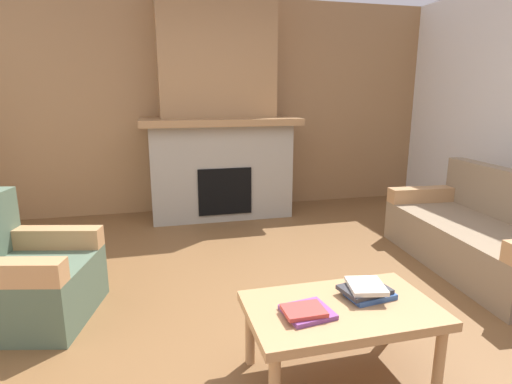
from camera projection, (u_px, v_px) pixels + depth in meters
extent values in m
plane|color=brown|center=(282.00, 315.00, 2.91)|extent=(9.00, 9.00, 0.00)
cube|color=#997047|center=(213.00, 107.00, 5.43)|extent=(6.00, 0.12, 2.70)
cube|color=gray|center=(220.00, 170.00, 5.22)|extent=(1.70, 0.70, 1.15)
cube|color=black|center=(225.00, 191.00, 4.95)|extent=(0.64, 0.08, 0.56)
cube|color=#997047|center=(219.00, 121.00, 5.03)|extent=(1.90, 0.82, 0.08)
cube|color=#997047|center=(216.00, 55.00, 4.99)|extent=(1.40, 0.50, 1.47)
cube|color=#847056|center=(477.00, 246.00, 3.67)|extent=(0.98, 1.86, 0.40)
cube|color=tan|center=(427.00, 194.00, 4.39)|extent=(0.85, 0.23, 0.15)
cube|color=#4C604C|center=(33.00, 291.00, 2.83)|extent=(0.92, 0.92, 0.40)
cube|color=tan|center=(0.00, 273.00, 2.47)|extent=(0.77, 0.32, 0.15)
cube|color=tan|center=(50.00, 238.00, 3.07)|extent=(0.77, 0.32, 0.15)
cube|color=tan|center=(342.00, 310.00, 2.18)|extent=(1.00, 0.60, 0.05)
cylinder|color=tan|center=(439.00, 360.00, 2.11)|extent=(0.06, 0.06, 0.38)
cylinder|color=tan|center=(250.00, 333.00, 2.35)|extent=(0.06, 0.06, 0.38)
cylinder|color=tan|center=(388.00, 313.00, 2.56)|extent=(0.06, 0.06, 0.38)
cube|color=#7A3D84|center=(308.00, 312.00, 2.09)|extent=(0.26, 0.25, 0.02)
cube|color=#B23833|center=(304.00, 311.00, 2.06)|extent=(0.21, 0.16, 0.02)
cube|color=#335699|center=(370.00, 295.00, 2.26)|extent=(0.26, 0.19, 0.03)
cube|color=#2D2D33|center=(365.00, 289.00, 2.27)|extent=(0.28, 0.23, 0.02)
cube|color=beige|center=(366.00, 286.00, 2.26)|extent=(0.23, 0.25, 0.03)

